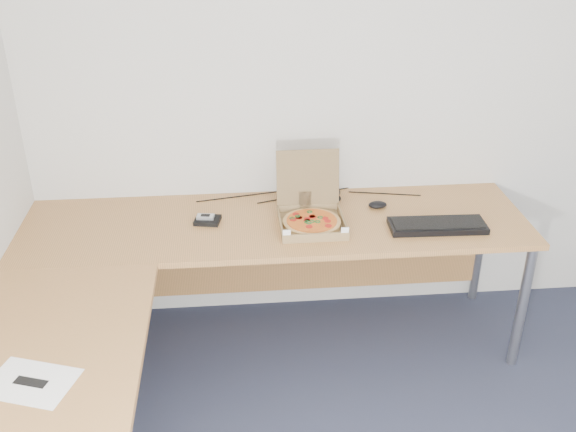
{
  "coord_description": "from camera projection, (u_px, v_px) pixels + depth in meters",
  "views": [
    {
      "loc": [
        -0.7,
        -1.46,
        2.25
      ],
      "look_at": [
        -0.45,
        1.28,
        0.82
      ],
      "focal_mm": 40.93,
      "sensor_mm": 36.0,
      "label": 1
    }
  ],
  "objects": [
    {
      "name": "desk",
      "position": [
        209.0,
        276.0,
        2.86
      ],
      "size": [
        2.5,
        2.2,
        0.73
      ],
      "color": "#B37940",
      "rests_on": "ground"
    },
    {
      "name": "phone",
      "position": [
        205.0,
        217.0,
        3.23
      ],
      "size": [
        0.09,
        0.06,
        0.02
      ],
      "primitive_type": "cube",
      "rotation": [
        0.0,
        0.0,
        -0.14
      ],
      "color": "#B2B5BA",
      "rests_on": "wallet"
    },
    {
      "name": "drinking_glass",
      "position": [
        305.0,
        202.0,
        3.32
      ],
      "size": [
        0.06,
        0.06,
        0.11
      ],
      "primitive_type": "cylinder",
      "color": "white",
      "rests_on": "desk"
    },
    {
      "name": "pizza_box",
      "position": [
        311.0,
        218.0,
        3.2
      ],
      "size": [
        0.31,
        0.37,
        0.32
      ],
      "rotation": [
        0.0,
        0.0,
        0.01
      ],
      "color": "olive",
      "rests_on": "desk"
    },
    {
      "name": "dome_speaker",
      "position": [
        332.0,
        191.0,
        3.46
      ],
      "size": [
        0.1,
        0.1,
        0.09
      ],
      "primitive_type": "ellipsoid",
      "color": "black",
      "rests_on": "desk"
    },
    {
      "name": "paper_sheet",
      "position": [
        31.0,
        382.0,
        2.21
      ],
      "size": [
        0.34,
        0.29,
        0.0
      ],
      "primitive_type": "cube",
      "rotation": [
        0.0,
        0.0,
        -0.33
      ],
      "color": "white",
      "rests_on": "desk"
    },
    {
      "name": "wallet",
      "position": [
        208.0,
        220.0,
        3.24
      ],
      "size": [
        0.14,
        0.12,
        0.02
      ],
      "primitive_type": "cube",
      "rotation": [
        0.0,
        0.0,
        -0.2
      ],
      "color": "black",
      "rests_on": "desk"
    },
    {
      "name": "cable_bundle",
      "position": [
        304.0,
        195.0,
        3.51
      ],
      "size": [
        0.58,
        0.12,
        0.01
      ],
      "primitive_type": null,
      "rotation": [
        0.0,
        0.0,
        0.14
      ],
      "color": "black",
      "rests_on": "desk"
    },
    {
      "name": "mouse",
      "position": [
        378.0,
        205.0,
        3.37
      ],
      "size": [
        0.1,
        0.07,
        0.03
      ],
      "primitive_type": "ellipsoid",
      "rotation": [
        0.0,
        0.0,
        -0.1
      ],
      "color": "black",
      "rests_on": "desk"
    },
    {
      "name": "keyboard",
      "position": [
        437.0,
        226.0,
        3.18
      ],
      "size": [
        0.47,
        0.18,
        0.03
      ],
      "primitive_type": "cube",
      "rotation": [
        0.0,
        0.0,
        -0.03
      ],
      "color": "black",
      "rests_on": "desk"
    },
    {
      "name": "room_shell",
      "position": [
        492.0,
        284.0,
        1.81
      ],
      "size": [
        3.5,
        3.5,
        2.5
      ],
      "primitive_type": null,
      "color": "beige",
      "rests_on": "ground"
    }
  ]
}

